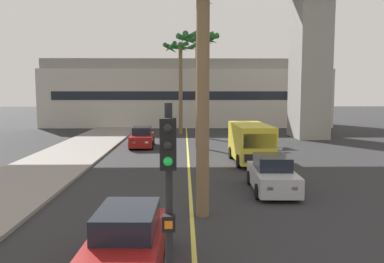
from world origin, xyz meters
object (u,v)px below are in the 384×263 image
car_queue_second (127,244)px  palm_tree_near_median (198,51)px  car_queue_front (142,138)px  traffic_light_median_near (169,202)px  palm_tree_far_median (203,29)px  car_queue_third (272,175)px  palm_tree_mid_median (180,60)px  delivery_van (251,142)px

car_queue_second → palm_tree_near_median: palm_tree_near_median is taller
car_queue_front → car_queue_second: 21.35m
traffic_light_median_near → palm_tree_far_median: 8.50m
car_queue_third → traffic_light_median_near: traffic_light_median_near is taller
car_queue_front → car_queue_second: same height
traffic_light_median_near → palm_tree_mid_median: 34.22m
delivery_van → palm_tree_mid_median: size_ratio=0.57×
car_queue_second → palm_tree_far_median: palm_tree_far_median is taller
car_queue_front → delivery_van: size_ratio=0.79×
delivery_van → palm_tree_near_median: bearing=114.5°
car_queue_second → palm_tree_far_median: 7.41m
traffic_light_median_near → palm_tree_near_median: palm_tree_near_median is taller
car_queue_front → traffic_light_median_near: traffic_light_median_near is taller
car_queue_second → palm_tree_far_median: size_ratio=0.49×
car_queue_front → delivery_van: bearing=-43.1°
traffic_light_median_near → car_queue_front: bearing=97.1°
traffic_light_median_near → car_queue_third: bearing=69.6°
delivery_van → car_queue_third: bearing=-91.7°
car_queue_second → car_queue_third: bearing=55.5°
palm_tree_mid_median → palm_tree_far_median: palm_tree_mid_median is taller
car_queue_front → traffic_light_median_near: 24.87m
car_queue_front → delivery_van: delivery_van is taller
car_queue_front → car_queue_third: bearing=-62.4°
car_queue_third → palm_tree_mid_median: bearing=100.4°
palm_tree_far_median → palm_tree_near_median: bearing=88.6°
car_queue_second → traffic_light_median_near: (1.15, -3.33, 1.99)m
delivery_van → traffic_light_median_near: 18.30m
palm_tree_near_median → palm_tree_far_median: size_ratio=1.04×
car_queue_third → palm_tree_near_median: 15.16m
car_queue_front → palm_tree_mid_median: (2.93, 9.29, 6.76)m
palm_tree_far_median → car_queue_third: bearing=46.4°
car_queue_front → traffic_light_median_near: (3.05, -24.60, 1.99)m
car_queue_second → car_queue_third: (5.23, 7.61, 0.00)m
palm_tree_near_median → palm_tree_mid_median: (-1.41, 9.62, 0.09)m
car_queue_third → delivery_van: size_ratio=0.78×
traffic_light_median_near → palm_tree_near_median: bearing=86.9°
car_queue_third → traffic_light_median_near: (-4.08, -10.94, 1.99)m
delivery_van → palm_tree_near_median: (-2.98, 6.53, 6.10)m
palm_tree_near_median → car_queue_second: bearing=-96.7°
palm_tree_mid_median → delivery_van: bearing=-74.8°
car_queue_front → palm_tree_far_median: 18.37m
car_queue_front → palm_tree_near_median: bearing=-4.4°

